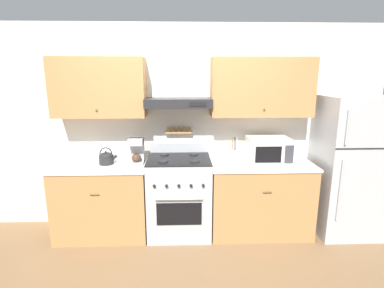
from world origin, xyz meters
TOP-DOWN VIEW (x-y plane):
  - ground_plane at (0.00, 0.00)m, footprint 16.00×16.00m
  - wall_back at (0.03, 0.63)m, footprint 5.20×0.46m
  - counter_left at (-0.93, 0.34)m, footprint 1.11×0.67m
  - counter_right at (0.99, 0.34)m, footprint 1.23×0.67m
  - stove_range at (0.00, 0.33)m, footprint 0.75×0.67m
  - refrigerator at (2.09, 0.31)m, footprint 0.79×0.70m
  - tea_kettle at (-0.86, 0.34)m, footprint 0.22×0.17m
  - coffee_maker at (-0.50, 0.36)m, footprint 0.17×0.21m
  - microwave at (1.08, 0.35)m, footprint 0.50×0.41m
  - utensil_crock at (0.66, 0.34)m, footprint 0.14×0.14m

SIDE VIEW (x-z plane):
  - ground_plane at x=0.00m, z-range 0.00..0.00m
  - counter_right at x=0.99m, z-range 0.00..0.90m
  - counter_left at x=-0.93m, z-range 0.00..0.90m
  - stove_range at x=0.00m, z-range -0.06..1.03m
  - refrigerator at x=2.09m, z-range 0.00..1.70m
  - tea_kettle at x=-0.86m, z-range 0.88..1.08m
  - utensil_crock at x=0.66m, z-range 0.83..1.14m
  - microwave at x=1.08m, z-range 0.90..1.20m
  - coffee_maker at x=-0.50m, z-range 0.90..1.21m
  - wall_back at x=0.03m, z-range 0.17..2.72m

